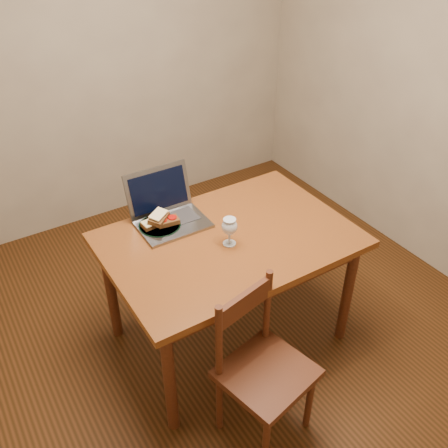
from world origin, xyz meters
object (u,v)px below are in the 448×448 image
table (229,250)px  plate (160,226)px  laptop (166,208)px  milk_glass (229,232)px  chair (263,363)px

table → plate: size_ratio=5.67×
plate → laptop: bearing=37.6°
milk_glass → table: bearing=57.7°
chair → plate: (-0.08, 0.87, 0.29)m
chair → plate: size_ratio=2.05×
plate → laptop: laptop is taller
plate → milk_glass: (0.24, -0.32, 0.07)m
chair → milk_glass: bearing=61.2°
plate → milk_glass: bearing=-53.4°
milk_glass → laptop: (-0.17, 0.38, -0.01)m
milk_glass → plate: bearing=126.6°
laptop → chair: bearing=-88.7°
plate → laptop: size_ratio=0.61×
table → plate: bearing=134.6°
chair → milk_glass: (0.16, 0.54, 0.36)m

